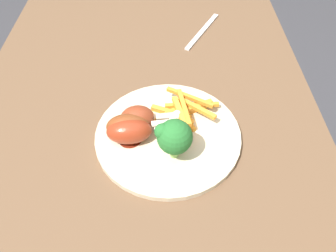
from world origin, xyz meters
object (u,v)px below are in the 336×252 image
(chicken_drumstick_near, at_px, (131,126))
(chicken_drumstick_far, at_px, (140,118))
(dining_table, at_px, (144,182))
(dinner_plate, at_px, (168,135))
(broccoli_floret_front, at_px, (175,136))
(carrot_fries_pile, at_px, (183,112))
(fork, at_px, (202,31))
(chicken_drumstick_extra, at_px, (132,131))

(chicken_drumstick_near, xyz_separation_m, chicken_drumstick_far, (0.02, -0.02, -0.00))
(dining_table, distance_m, dinner_plate, 0.12)
(broccoli_floret_front, height_order, carrot_fries_pile, broccoli_floret_front)
(dinner_plate, bearing_deg, fork, -15.06)
(chicken_drumstick_extra, bearing_deg, dining_table, -148.22)
(fork, bearing_deg, chicken_drumstick_extra, 5.91)
(broccoli_floret_front, height_order, chicken_drumstick_far, broccoli_floret_front)
(broccoli_floret_front, relative_size, chicken_drumstick_far, 0.68)
(chicken_drumstick_near, bearing_deg, dining_table, -153.94)
(chicken_drumstick_near, bearing_deg, chicken_drumstick_far, -40.77)
(dinner_plate, height_order, chicken_drumstick_far, chicken_drumstick_far)
(chicken_drumstick_near, xyz_separation_m, chicken_drumstick_extra, (-0.01, -0.00, -0.00))
(dining_table, bearing_deg, chicken_drumstick_near, 26.06)
(broccoli_floret_front, xyz_separation_m, carrot_fries_pile, (0.09, -0.02, -0.04))
(chicken_drumstick_extra, bearing_deg, chicken_drumstick_far, -22.48)
(chicken_drumstick_near, xyz_separation_m, fork, (0.36, -0.17, -0.03))
(dining_table, xyz_separation_m, dinner_plate, (0.04, -0.05, 0.11))
(chicken_drumstick_extra, relative_size, fork, 0.75)
(chicken_drumstick_extra, bearing_deg, carrot_fries_pile, -60.26)
(dining_table, xyz_separation_m, chicken_drumstick_near, (0.04, 0.02, 0.14))
(dinner_plate, bearing_deg, broccoli_floret_front, -168.15)
(chicken_drumstick_far, height_order, chicken_drumstick_extra, same)
(chicken_drumstick_far, relative_size, fork, 0.64)
(dinner_plate, relative_size, carrot_fries_pile, 2.02)
(dinner_plate, xyz_separation_m, chicken_drumstick_far, (0.02, 0.05, 0.03))
(chicken_drumstick_near, bearing_deg, chicken_drumstick_extra, -166.38)
(broccoli_floret_front, xyz_separation_m, chicken_drumstick_far, (0.07, 0.06, -0.03))
(carrot_fries_pile, distance_m, chicken_drumstick_far, 0.09)
(chicken_drumstick_far, bearing_deg, fork, -23.62)
(dining_table, relative_size, chicken_drumstick_far, 10.20)
(dinner_plate, distance_m, chicken_drumstick_extra, 0.07)
(chicken_drumstick_near, distance_m, fork, 0.40)
(chicken_drumstick_far, height_order, fork, chicken_drumstick_far)
(broccoli_floret_front, xyz_separation_m, chicken_drumstick_extra, (0.04, 0.08, -0.03))
(broccoli_floret_front, relative_size, carrot_fries_pile, 0.60)
(dining_table, bearing_deg, carrot_fries_pile, -45.24)
(broccoli_floret_front, xyz_separation_m, fork, (0.41, -0.09, -0.06))
(carrot_fries_pile, bearing_deg, dinner_plate, 143.52)
(dining_table, xyz_separation_m, broccoli_floret_front, (-0.01, -0.06, 0.16))
(dinner_plate, bearing_deg, chicken_drumstick_near, 90.33)
(chicken_drumstick_far, distance_m, fork, 0.38)
(chicken_drumstick_extra, bearing_deg, dinner_plate, -78.25)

